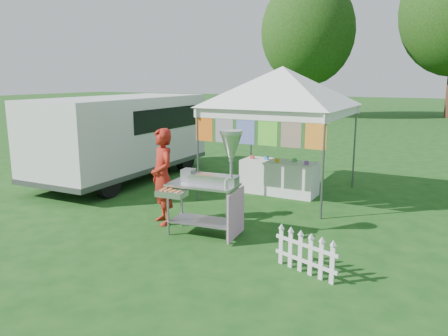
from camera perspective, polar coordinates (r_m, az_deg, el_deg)
The scene contains 8 objects.
ground at distance 7.62m, azimuth -2.41°, elevation -9.39°, with size 120.00×120.00×0.00m, color #154614.
canopy_main at distance 10.27m, azimuth 7.66°, elevation 12.97°, with size 4.24×4.24×3.45m.
tree_left at distance 31.77m, azimuth 10.89°, elevation 17.10°, with size 6.40×6.40×9.53m.
donut_cart at distance 7.48m, azimuth -1.44°, elevation -0.92°, with size 1.35×1.05×1.88m.
vendor at distance 8.30m, azimuth -8.03°, elevation -1.13°, with size 0.67×0.44×1.83m, color #9E1D13.
cargo_van at distance 12.31m, azimuth -12.75°, elevation 4.25°, with size 2.29×5.44×2.24m.
picket_fence at distance 6.41m, azimuth 10.57°, elevation -11.03°, with size 1.03×0.39×0.56m.
display_table at distance 10.55m, azimuth 7.19°, elevation -1.22°, with size 1.80×0.70×0.80m, color white.
Camera 1 is at (3.64, -6.11, 2.74)m, focal length 35.00 mm.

